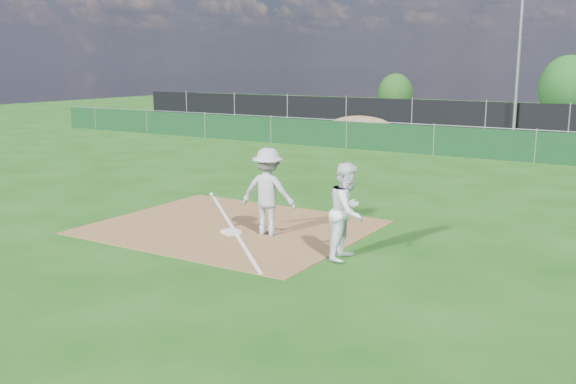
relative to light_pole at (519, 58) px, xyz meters
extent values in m
plane|color=#184B10|center=(-1.50, -12.70, -4.00)|extent=(90.00, 90.00, 0.00)
cube|color=brown|center=(-1.50, -21.70, -3.99)|extent=(6.00, 5.00, 0.02)
cube|color=white|center=(-1.50, -21.70, -3.98)|extent=(5.01, 5.01, 0.01)
cube|color=black|center=(-1.50, -7.70, -3.40)|extent=(44.00, 0.05, 1.20)
ellipsoid|color=olive|center=(-6.50, -4.20, -3.42)|extent=(3.38, 2.60, 1.17)
cube|color=black|center=(-1.50, 0.30, -3.10)|extent=(46.00, 0.04, 1.80)
cube|color=black|center=(-1.50, 5.30, -4.00)|extent=(46.00, 9.00, 0.01)
cylinder|color=slate|center=(0.00, 0.00, 0.00)|extent=(0.16, 0.16, 8.00)
cube|color=silver|center=(-1.16, -22.18, -3.94)|extent=(0.44, 0.44, 0.07)
imported|color=#B7B7B9|center=(-0.41, -21.81, -3.02)|extent=(1.35, 0.93, 1.92)
sphere|color=white|center=(-1.68, -22.20, -3.14)|extent=(0.08, 0.08, 0.08)
imported|color=white|center=(1.84, -22.47, -3.05)|extent=(0.80, 0.98, 1.89)
imported|color=#A8AAB0|center=(-7.24, 5.11, -3.22)|extent=(4.87, 3.47, 1.54)
imported|color=black|center=(-2.80, 4.60, -3.27)|extent=(4.66, 2.93, 1.45)
cylinder|color=#382316|center=(-10.89, 11.14, -3.58)|extent=(0.24, 0.24, 0.85)
ellipsoid|color=#174112|center=(-10.89, 11.14, -2.44)|extent=(2.55, 2.55, 2.93)
cylinder|color=#382316|center=(0.72, 11.48, -3.40)|extent=(0.24, 0.24, 1.20)
ellipsoid|color=#154915|center=(0.72, 11.48, -1.80)|extent=(3.60, 3.60, 4.14)
camera|label=1|loc=(7.13, -33.28, -0.27)|focal=40.00mm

